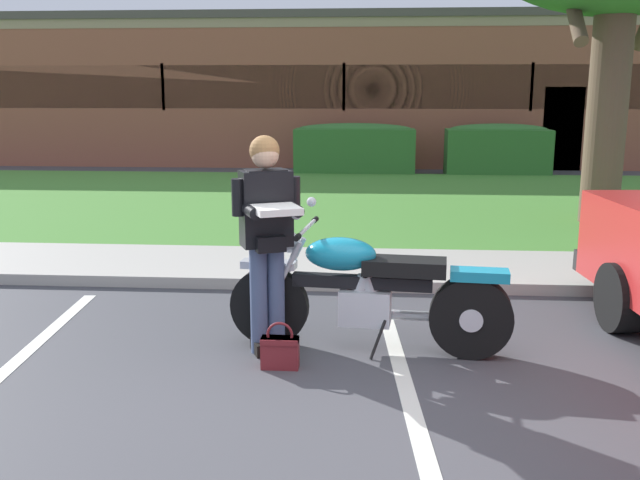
# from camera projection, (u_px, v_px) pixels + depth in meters

# --- Properties ---
(ground_plane) EXTENTS (140.00, 140.00, 0.00)m
(ground_plane) POSITION_uv_depth(u_px,v_px,m) (386.00, 412.00, 4.53)
(ground_plane) COLOR #424247
(curb_strip) EXTENTS (60.00, 0.20, 0.12)m
(curb_strip) POSITION_uv_depth(u_px,v_px,m) (381.00, 284.00, 7.26)
(curb_strip) COLOR #ADA89E
(curb_strip) RESTS_ON ground
(concrete_walk) EXTENTS (60.00, 1.50, 0.08)m
(concrete_walk) POSITION_uv_depth(u_px,v_px,m) (380.00, 266.00, 8.09)
(concrete_walk) COLOR #ADA89E
(concrete_walk) RESTS_ON ground
(grass_lawn) EXTENTS (60.00, 8.21, 0.06)m
(grass_lawn) POSITION_uv_depth(u_px,v_px,m) (377.00, 201.00, 12.83)
(grass_lawn) COLOR #478433
(grass_lawn) RESTS_ON ground
(stall_stripe_1) EXTENTS (0.43, 4.40, 0.01)m
(stall_stripe_1) POSITION_uv_depth(u_px,v_px,m) (409.00, 399.00, 4.71)
(stall_stripe_1) COLOR silver
(stall_stripe_1) RESTS_ON ground
(motorcycle) EXTENTS (2.24, 0.82, 1.18)m
(motorcycle) POSITION_uv_depth(u_px,v_px,m) (379.00, 292.00, 5.50)
(motorcycle) COLOR black
(motorcycle) RESTS_ON ground
(rider_person) EXTENTS (0.57, 0.66, 1.70)m
(rider_person) POSITION_uv_depth(u_px,v_px,m) (267.00, 227.00, 5.36)
(rider_person) COLOR black
(rider_person) RESTS_ON ground
(handbag) EXTENTS (0.28, 0.13, 0.36)m
(handbag) POSITION_uv_depth(u_px,v_px,m) (280.00, 350.00, 5.21)
(handbag) COLOR maroon
(handbag) RESTS_ON ground
(hedge_left) EXTENTS (2.91, 0.90, 1.24)m
(hedge_left) POSITION_uv_depth(u_px,v_px,m) (354.00, 147.00, 17.06)
(hedge_left) COLOR #336B2D
(hedge_left) RESTS_ON ground
(hedge_center_left) EXTENTS (2.46, 0.90, 1.24)m
(hedge_center_left) POSITION_uv_depth(u_px,v_px,m) (497.00, 148.00, 16.82)
(hedge_center_left) COLOR #336B2D
(hedge_center_left) RESTS_ON ground
(brick_building) EXTENTS (28.06, 10.47, 4.01)m
(brick_building) POSITION_uv_depth(u_px,v_px,m) (350.00, 90.00, 22.97)
(brick_building) COLOR #93513D
(brick_building) RESTS_ON ground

